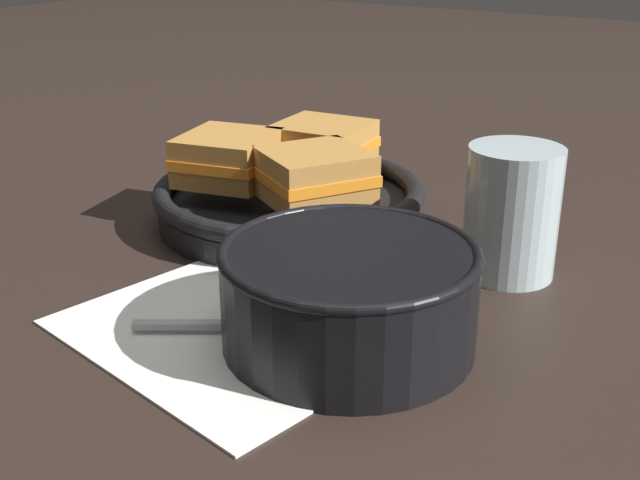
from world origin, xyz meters
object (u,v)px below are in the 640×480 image
sandwich_near_left (323,145)px  drinking_glass (511,212)px  skillet (289,201)px  sandwich_far_left (315,176)px  soup_bowl (349,290)px  spoon (297,325)px  sandwich_near_right (228,158)px

sandwich_near_left → drinking_glass: size_ratio=0.90×
skillet → sandwich_far_left: (0.05, -0.03, 0.04)m
soup_bowl → skillet: 0.25m
skillet → sandwich_near_left: (0.00, 0.06, 0.04)m
soup_bowl → drinking_glass: bearing=74.8°
soup_bowl → skillet: soup_bowl is taller
spoon → sandwich_far_left: sandwich_far_left is taller
soup_bowl → skillet: (-0.18, 0.18, -0.02)m
spoon → drinking_glass: drinking_glass is taller
sandwich_near_right → sandwich_far_left: 0.10m
sandwich_near_right → sandwich_far_left: (0.10, -0.00, 0.00)m
sandwich_near_left → sandwich_near_right: bearing=-121.0°
sandwich_far_left → soup_bowl: bearing=-49.3°
soup_bowl → skillet: bearing=135.0°
skillet → drinking_glass: drinking_glass is taller
drinking_glass → soup_bowl: bearing=-105.2°
sandwich_near_left → sandwich_near_right: size_ratio=0.91×
sandwich_near_right → soup_bowl: bearing=-33.0°
spoon → skillet: skillet is taller
sandwich_far_left → skillet: bearing=148.4°
sandwich_near_left → soup_bowl: bearing=-53.3°
spoon → sandwich_far_left: (-0.09, 0.16, 0.06)m
spoon → skillet: 0.23m
soup_bowl → spoon: 0.05m
spoon → drinking_glass: 0.21m
soup_bowl → sandwich_near_left: size_ratio=1.83×
sandwich_near_left → drinking_glass: 0.23m
soup_bowl → sandwich_near_left: (-0.18, 0.24, 0.02)m
sandwich_near_right → sandwich_far_left: size_ratio=0.89×
soup_bowl → sandwich_far_left: size_ratio=1.49×
sandwich_near_left → sandwich_far_left: bearing=-61.0°
soup_bowl → sandwich_near_right: bearing=147.0°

